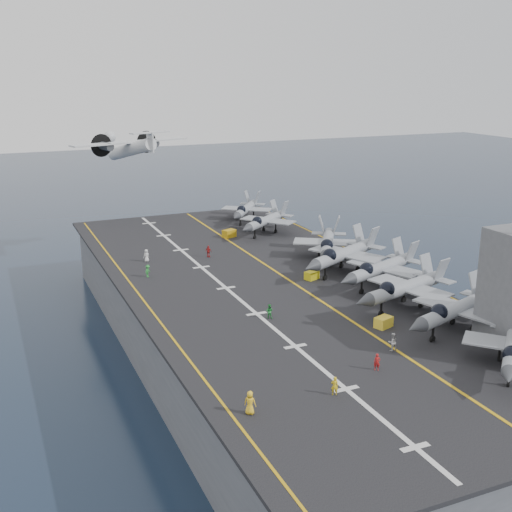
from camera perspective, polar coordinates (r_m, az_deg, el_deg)
name	(u,v)px	position (r m, az deg, el deg)	size (l,w,h in m)	color
ground	(267,353)	(89.75, 1.03, -8.66)	(500.00, 500.00, 0.00)	#142135
hull	(268,320)	(87.76, 1.04, -5.69)	(36.00, 90.00, 10.00)	#56595E
flight_deck	(268,284)	(85.95, 1.06, -2.48)	(38.00, 92.00, 0.40)	black
foul_line	(288,279)	(87.11, 2.86, -2.09)	(0.35, 90.00, 0.02)	gold
landing_centerline	(226,288)	(83.70, -2.68, -2.86)	(0.50, 90.00, 0.02)	silver
deck_edge_port	(143,300)	(80.71, -10.02, -3.83)	(0.25, 90.00, 0.02)	gold
deck_edge_stbd	(384,266)	(94.71, 11.30, -0.87)	(0.25, 90.00, 0.02)	gold
fighter_jet_1	(457,308)	(72.61, 17.40, -4.44)	(17.69, 14.43, 5.30)	gray
fighter_jet_2	(405,286)	(78.07, 13.13, -2.65)	(17.62, 14.15, 5.33)	#A1AAB0
fighter_jet_3	(381,267)	(85.20, 11.09, -0.95)	(17.87, 15.03, 5.28)	#9CA3AB
fighter_jet_4	(344,253)	(90.13, 7.80, 0.27)	(19.34, 16.95, 5.63)	#90979F
fighter_jet_5	(328,242)	(96.17, 6.38, 1.25)	(16.80, 18.49, 5.34)	#8F959E
fighter_jet_7	(266,220)	(110.76, 0.87, 3.24)	(17.04, 16.21, 4.94)	#939AA3
fighter_jet_8	(246,208)	(120.26, -0.92, 4.25)	(15.73, 16.59, 4.80)	gray
tow_cart_a	(384,322)	(72.45, 11.27, -5.79)	(2.28, 1.86, 1.18)	yellow
tow_cart_b	(312,275)	(87.27, 4.98, -1.72)	(2.16, 1.79, 1.11)	yellow
tow_cart_c	(229,233)	(108.94, -2.40, 2.02)	(2.50, 2.09, 1.28)	#C39310
crew_0	(250,403)	(54.09, -0.54, -12.91)	(1.47, 1.41, 2.05)	yellow
crew_1	(335,386)	(57.40, 7.00, -11.39)	(1.25, 1.09, 1.75)	yellow
crew_2	(269,311)	(73.49, 1.19, -4.92)	(1.22, 1.16, 1.69)	green
crew_3	(148,271)	(89.01, -9.60, -1.32)	(1.21, 1.24, 1.73)	#268C33
crew_4	(208,251)	(97.36, -4.25, 0.41)	(1.27, 1.27, 1.80)	#B21919
crew_5	(146,256)	(96.18, -9.71, 0.04)	(1.26, 0.99, 1.86)	silver
crew_6	(377,362)	(62.37, 10.71, -9.25)	(1.20, 1.09, 1.66)	#B21919
crew_7	(393,342)	(66.68, 12.04, -7.48)	(1.20, 0.85, 1.92)	silver
transport_plane	(131,149)	(128.14, -11.02, 9.29)	(27.86, 22.62, 5.72)	white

